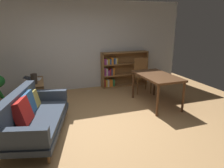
% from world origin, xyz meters
% --- Properties ---
extents(ground_plane, '(8.16, 8.16, 0.00)m').
position_xyz_m(ground_plane, '(0.00, 0.00, 0.00)').
color(ground_plane, tan).
extents(back_wall_panel, '(6.80, 0.10, 2.70)m').
position_xyz_m(back_wall_panel, '(0.00, 2.70, 1.35)').
color(back_wall_panel, silver).
rests_on(back_wall_panel, ground_plane).
extents(fabric_couch, '(1.33, 2.03, 0.81)m').
position_xyz_m(fabric_couch, '(-1.40, 0.12, 0.39)').
color(fabric_couch, olive).
rests_on(fabric_couch, ground_plane).
extents(media_console, '(0.40, 1.11, 0.60)m').
position_xyz_m(media_console, '(-1.33, 1.72, 0.29)').
color(media_console, olive).
rests_on(media_console, ground_plane).
extents(open_laptop, '(0.47, 0.36, 0.08)m').
position_xyz_m(open_laptop, '(-1.38, 1.95, 0.62)').
color(open_laptop, silver).
rests_on(open_laptop, media_console).
extents(desk_speaker, '(0.15, 0.15, 0.24)m').
position_xyz_m(desk_speaker, '(-1.34, 1.54, 0.72)').
color(desk_speaker, '#2D2823').
rests_on(desk_speaker, media_console).
extents(dining_table, '(0.78, 1.37, 0.78)m').
position_xyz_m(dining_table, '(1.54, 0.68, 0.69)').
color(dining_table, '#56351E').
rests_on(dining_table, ground_plane).
extents(dining_chair_near, '(0.50, 0.50, 1.01)m').
position_xyz_m(dining_chair_near, '(1.68, 1.77, 0.56)').
color(dining_chair_near, brown).
rests_on(dining_chair_near, ground_plane).
extents(bookshelf, '(1.58, 0.28, 1.13)m').
position_xyz_m(bookshelf, '(1.32, 2.54, 0.55)').
color(bookshelf, olive).
rests_on(bookshelf, ground_plane).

